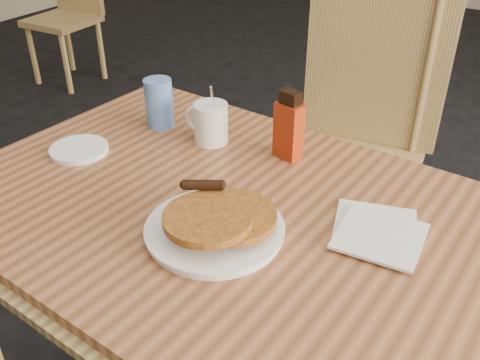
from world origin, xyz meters
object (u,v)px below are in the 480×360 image
at_px(blue_tumbler, 159,103).
at_px(chair_main_far, 357,126).
at_px(chair_wall_extra, 69,3).
at_px(syrup_bottle, 289,127).
at_px(pancake_plate, 215,224).
at_px(coffee_mug, 210,122).
at_px(main_table, 230,223).

bearing_deg(blue_tumbler, chair_main_far, 60.00).
bearing_deg(chair_wall_extra, syrup_bottle, -34.56).
bearing_deg(pancake_plate, coffee_mug, 126.08).
bearing_deg(pancake_plate, syrup_bottle, 94.09).
bearing_deg(chair_main_far, blue_tumbler, -126.94).
xyz_separation_m(chair_wall_extra, blue_tumbler, (1.96, -1.45, 0.31)).
bearing_deg(chair_main_far, syrup_bottle, -94.64).
bearing_deg(chair_main_far, chair_wall_extra, 151.96).
bearing_deg(blue_tumbler, main_table, -31.21).
bearing_deg(pancake_plate, chair_main_far, 92.97).
bearing_deg(coffee_mug, chair_wall_extra, 159.41).
bearing_deg(main_table, coffee_mug, 132.57).
relative_size(chair_wall_extra, coffee_mug, 5.49).
height_order(main_table, chair_main_far, chair_main_far).
xyz_separation_m(coffee_mug, syrup_bottle, (0.19, 0.03, 0.02)).
relative_size(chair_main_far, syrup_bottle, 6.19).
distance_m(main_table, chair_main_far, 0.79).
distance_m(chair_main_far, pancake_plate, 0.89).
xyz_separation_m(main_table, coffee_mug, (-0.19, 0.21, 0.09)).
bearing_deg(pancake_plate, chair_wall_extra, 143.08).
relative_size(chair_main_far, pancake_plate, 3.87).
height_order(pancake_plate, blue_tumbler, blue_tumbler).
distance_m(syrup_bottle, blue_tumbler, 0.35).
bearing_deg(chair_wall_extra, blue_tumbler, -39.45).
height_order(chair_wall_extra, blue_tumbler, blue_tumbler).
bearing_deg(pancake_plate, main_table, 106.76).
distance_m(chair_main_far, blue_tumbler, 0.69).
distance_m(chair_wall_extra, syrup_bottle, 2.73).
bearing_deg(chair_wall_extra, main_table, -38.69).
relative_size(main_table, syrup_bottle, 7.82).
relative_size(pancake_plate, blue_tumbler, 2.10).
distance_m(chair_main_far, chair_wall_extra, 2.45).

